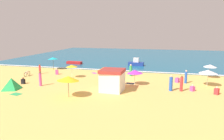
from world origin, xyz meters
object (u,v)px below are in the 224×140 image
beachgoer_4 (23,81)px  beachgoer_9 (177,80)px  beach_umbrella_1 (104,69)px  beach_umbrella_2 (53,58)px  beachgoer_11 (40,69)px  beachgoer_0 (186,77)px  beach_umbrella_4 (208,72)px  beach_umbrella_5 (210,66)px  beachgoer_2 (57,72)px  beachgoer_1 (40,79)px  beach_umbrella_6 (135,72)px  parked_bicycle (27,74)px  beach_umbrella_3 (68,78)px  beachgoer_5 (171,84)px  small_boat_0 (74,63)px  beachgoer_10 (181,84)px  small_boat_1 (136,63)px  beach_tent (12,84)px  beach_umbrella_0 (72,66)px  lifeguard_cabana (112,80)px  beachgoer_6 (131,71)px  beachgoer_3 (217,91)px  beachgoer_8 (192,88)px

beachgoer_4 → beachgoer_9: beachgoer_4 is taller
beach_umbrella_1 → beach_umbrella_2: size_ratio=0.84×
beachgoer_11 → beachgoer_0: bearing=-1.6°
beach_umbrella_4 → beach_umbrella_5: beach_umbrella_4 is taller
beach_umbrella_2 → beachgoer_0: 22.60m
beach_umbrella_4 → beachgoer_2: bearing=175.4°
beachgoer_1 → beachgoer_4: 2.87m
beach_umbrella_6 → parked_bicycle: size_ratio=1.58×
beach_umbrella_3 → beachgoer_5: beach_umbrella_3 is taller
beach_umbrella_4 → beachgoer_4: size_ratio=2.78×
beach_umbrella_1 → beachgoer_5: beach_umbrella_1 is taller
beach_umbrella_5 → small_boat_0: beach_umbrella_5 is taller
beach_umbrella_2 → beach_umbrella_4: 25.19m
beach_umbrella_6 → beachgoer_9: bearing=26.7°
beach_umbrella_3 → beach_umbrella_4: 17.02m
beachgoer_11 → beachgoer_10: bearing=-12.3°
beach_umbrella_4 → beachgoer_11: (-24.75, 1.56, -1.11)m
small_boat_1 → beach_tent: bearing=-120.0°
beach_umbrella_3 → beachgoer_9: beach_umbrella_3 is taller
beachgoer_1 → small_boat_1: (9.53, 17.99, -0.29)m
beach_umbrella_5 → beachgoer_11: 26.09m
beachgoer_1 → beachgoer_2: size_ratio=1.94×
beachgoer_9 → small_boat_0: bearing=151.5°
beach_umbrella_0 → beachgoer_11: beach_umbrella_0 is taller
parked_bicycle → small_boat_0: bearing=80.1°
lifeguard_cabana → beachgoer_4: lifeguard_cabana is taller
beach_umbrella_2 → beachgoer_1: (4.27, -10.54, -1.12)m
beachgoer_6 → beach_umbrella_1: bearing=-125.0°
parked_bicycle → beachgoer_4: bearing=-59.3°
beach_umbrella_6 → beachgoer_10: 5.87m
beach_umbrella_4 → beachgoer_10: size_ratio=1.33×
beachgoer_0 → small_boat_1: 14.59m
parked_bicycle → beachgoer_0: size_ratio=1.02×
beach_umbrella_2 → beachgoer_5: size_ratio=1.48×
small_boat_1 → small_boat_0: bearing=-175.4°
beachgoer_3 → beachgoer_5: size_ratio=0.49×
beach_umbrella_4 → beachgoer_3: bearing=-83.7°
beachgoer_9 → lifeguard_cabana: bearing=-140.9°
beach_umbrella_0 → beachgoer_11: bearing=167.8°
beachgoer_1 → beach_umbrella_6: bearing=16.8°
beach_umbrella_6 → small_boat_1: (-1.89, 14.54, -1.12)m
beachgoer_4 → beachgoer_8: beachgoer_4 is taller
beachgoer_9 → small_boat_1: size_ratio=0.28×
beachgoer_1 → beachgoer_6: 13.21m
beachgoer_3 → small_boat_0: 28.39m
beach_umbrella_3 → beachgoer_8: beach_umbrella_3 is taller
beach_umbrella_6 → parked_bicycle: (-16.75, 1.12, -1.34)m
beach_umbrella_5 → beach_tent: 26.75m
beach_umbrella_3 → beachgoer_9: (11.29, 9.43, -1.66)m
small_boat_1 → beach_umbrella_3: bearing=-100.8°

